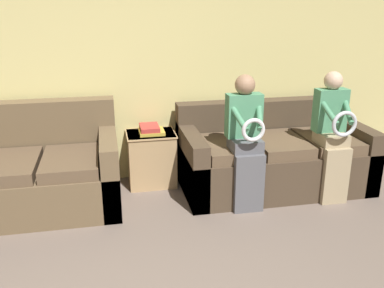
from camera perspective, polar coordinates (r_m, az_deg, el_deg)
wall_back at (r=4.52m, az=-9.06°, el=10.79°), size 7.13×0.06×2.55m
couch_main at (r=4.55m, az=10.66°, el=-1.73°), size 1.90×0.95×0.85m
couch_side at (r=4.29m, az=-19.15°, el=-3.64°), size 1.39×0.98×0.95m
child_left_seated at (r=3.94m, az=7.21°, el=0.93°), size 0.33×0.38×1.25m
child_right_seated at (r=4.29m, az=18.27°, el=1.60°), size 0.31×0.38×1.25m
side_shelf at (r=4.53m, az=-5.42°, el=-1.88°), size 0.50×0.41×0.57m
book_stack at (r=4.43m, az=-5.56°, el=1.92°), size 0.26×0.28×0.08m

